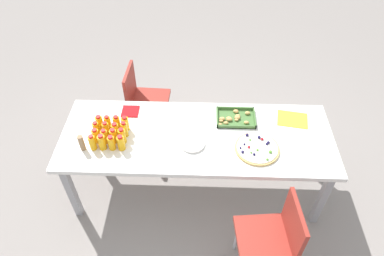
{
  "coord_description": "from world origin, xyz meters",
  "views": [
    {
      "loc": [
        0.03,
        -2.05,
        2.85
      ],
      "look_at": [
        -0.04,
        0.07,
        0.74
      ],
      "focal_mm": 32.73,
      "sensor_mm": 36.0,
      "label": 1
    }
  ],
  "objects_px": {
    "party_table": "(197,140)",
    "juice_bottle_15": "(125,124)",
    "chair_near_right": "(274,236)",
    "napkin_stack": "(130,111)",
    "juice_bottle_9": "(106,129)",
    "chair_far_left": "(143,97)",
    "juice_bottle_14": "(117,123)",
    "juice_bottle_5": "(105,136)",
    "juice_bottle_0": "(92,143)",
    "juice_bottle_2": "(111,143)",
    "juice_bottle_11": "(124,129)",
    "juice_bottle_1": "(102,142)",
    "juice_bottle_10": "(115,130)",
    "juice_bottle_12": "(100,123)",
    "juice_bottle_13": "(108,123)",
    "juice_bottle_4": "(96,136)",
    "paper_folder": "(292,119)",
    "juice_bottle_7": "(122,136)",
    "cardboard_tube": "(82,143)",
    "plate_stack": "(193,144)",
    "fruit_pizza": "(257,148)",
    "juice_bottle_6": "(114,136)",
    "juice_bottle_8": "(96,129)",
    "snack_tray": "(235,118)",
    "juice_bottle_3": "(121,143)"
  },
  "relations": [
    {
      "from": "party_table",
      "to": "juice_bottle_15",
      "type": "relative_size",
      "value": 15.85
    },
    {
      "from": "chair_near_right",
      "to": "napkin_stack",
      "type": "height_order",
      "value": "chair_near_right"
    },
    {
      "from": "juice_bottle_9",
      "to": "chair_far_left",
      "type": "bearing_deg",
      "value": 77.32
    },
    {
      "from": "juice_bottle_15",
      "to": "juice_bottle_14",
      "type": "bearing_deg",
      "value": 174.03
    },
    {
      "from": "party_table",
      "to": "juice_bottle_5",
      "type": "relative_size",
      "value": 16.56
    },
    {
      "from": "juice_bottle_0",
      "to": "juice_bottle_2",
      "type": "relative_size",
      "value": 1.06
    },
    {
      "from": "juice_bottle_5",
      "to": "juice_bottle_11",
      "type": "relative_size",
      "value": 0.92
    },
    {
      "from": "juice_bottle_1",
      "to": "juice_bottle_10",
      "type": "height_order",
      "value": "juice_bottle_1"
    },
    {
      "from": "juice_bottle_11",
      "to": "juice_bottle_12",
      "type": "height_order",
      "value": "juice_bottle_11"
    },
    {
      "from": "juice_bottle_12",
      "to": "juice_bottle_13",
      "type": "relative_size",
      "value": 1.06
    },
    {
      "from": "chair_near_right",
      "to": "juice_bottle_1",
      "type": "height_order",
      "value": "juice_bottle_1"
    },
    {
      "from": "juice_bottle_1",
      "to": "juice_bottle_4",
      "type": "bearing_deg",
      "value": 132.94
    },
    {
      "from": "chair_near_right",
      "to": "paper_folder",
      "type": "relative_size",
      "value": 3.19
    },
    {
      "from": "juice_bottle_7",
      "to": "cardboard_tube",
      "type": "relative_size",
      "value": 1.05
    },
    {
      "from": "plate_stack",
      "to": "paper_folder",
      "type": "distance_m",
      "value": 0.93
    },
    {
      "from": "chair_near_right",
      "to": "juice_bottle_10",
      "type": "xyz_separation_m",
      "value": [
        -1.26,
        0.76,
        0.28
      ]
    },
    {
      "from": "party_table",
      "to": "napkin_stack",
      "type": "height_order",
      "value": "napkin_stack"
    },
    {
      "from": "juice_bottle_11",
      "to": "fruit_pizza",
      "type": "relative_size",
      "value": 0.42
    },
    {
      "from": "juice_bottle_2",
      "to": "juice_bottle_15",
      "type": "relative_size",
      "value": 0.97
    },
    {
      "from": "juice_bottle_4",
      "to": "juice_bottle_10",
      "type": "distance_m",
      "value": 0.16
    },
    {
      "from": "juice_bottle_5",
      "to": "juice_bottle_10",
      "type": "relative_size",
      "value": 1.0
    },
    {
      "from": "chair_far_left",
      "to": "juice_bottle_6",
      "type": "xyz_separation_m",
      "value": [
        -0.1,
        -0.84,
        0.29
      ]
    },
    {
      "from": "chair_far_left",
      "to": "juice_bottle_9",
      "type": "bearing_deg",
      "value": -10.07
    },
    {
      "from": "juice_bottle_7",
      "to": "paper_folder",
      "type": "height_order",
      "value": "juice_bottle_7"
    },
    {
      "from": "chair_far_left",
      "to": "juice_bottle_15",
      "type": "distance_m",
      "value": 0.75
    },
    {
      "from": "juice_bottle_4",
      "to": "juice_bottle_8",
      "type": "height_order",
      "value": "juice_bottle_8"
    },
    {
      "from": "party_table",
      "to": "juice_bottle_2",
      "type": "distance_m",
      "value": 0.72
    },
    {
      "from": "fruit_pizza",
      "to": "paper_folder",
      "type": "distance_m",
      "value": 0.5
    },
    {
      "from": "juice_bottle_8",
      "to": "napkin_stack",
      "type": "xyz_separation_m",
      "value": [
        0.23,
        0.3,
        -0.06
      ]
    },
    {
      "from": "juice_bottle_5",
      "to": "juice_bottle_6",
      "type": "relative_size",
      "value": 0.99
    },
    {
      "from": "juice_bottle_2",
      "to": "snack_tray",
      "type": "xyz_separation_m",
      "value": [
        1.01,
        0.38,
        -0.05
      ]
    },
    {
      "from": "juice_bottle_5",
      "to": "snack_tray",
      "type": "xyz_separation_m",
      "value": [
        1.08,
        0.31,
        -0.05
      ]
    },
    {
      "from": "chair_near_right",
      "to": "napkin_stack",
      "type": "relative_size",
      "value": 5.53
    },
    {
      "from": "juice_bottle_7",
      "to": "chair_near_right",
      "type": "bearing_deg",
      "value": -29.93
    },
    {
      "from": "party_table",
      "to": "juice_bottle_6",
      "type": "height_order",
      "value": "juice_bottle_6"
    },
    {
      "from": "juice_bottle_3",
      "to": "juice_bottle_12",
      "type": "distance_m",
      "value": 0.31
    },
    {
      "from": "chair_near_right",
      "to": "juice_bottle_5",
      "type": "relative_size",
      "value": 5.97
    },
    {
      "from": "juice_bottle_12",
      "to": "juice_bottle_15",
      "type": "relative_size",
      "value": 1.02
    },
    {
      "from": "juice_bottle_4",
      "to": "juice_bottle_7",
      "type": "distance_m",
      "value": 0.22
    },
    {
      "from": "paper_folder",
      "to": "juice_bottle_14",
      "type": "bearing_deg",
      "value": -173.84
    },
    {
      "from": "juice_bottle_13",
      "to": "juice_bottle_14",
      "type": "height_order",
      "value": "juice_bottle_14"
    },
    {
      "from": "juice_bottle_15",
      "to": "napkin_stack",
      "type": "height_order",
      "value": "juice_bottle_15"
    },
    {
      "from": "juice_bottle_1",
      "to": "fruit_pizza",
      "type": "bearing_deg",
      "value": 1.23
    },
    {
      "from": "juice_bottle_13",
      "to": "chair_far_left",
      "type": "bearing_deg",
      "value": 75.54
    },
    {
      "from": "chair_near_right",
      "to": "juice_bottle_11",
      "type": "bearing_deg",
      "value": 51.78
    },
    {
      "from": "napkin_stack",
      "to": "juice_bottle_5",
      "type": "bearing_deg",
      "value": -110.91
    },
    {
      "from": "juice_bottle_7",
      "to": "fruit_pizza",
      "type": "height_order",
      "value": "juice_bottle_7"
    },
    {
      "from": "fruit_pizza",
      "to": "juice_bottle_7",
      "type": "bearing_deg",
      "value": 177.6
    },
    {
      "from": "chair_near_right",
      "to": "napkin_stack",
      "type": "xyz_separation_m",
      "value": [
        -1.19,
        1.06,
        0.23
      ]
    },
    {
      "from": "juice_bottle_2",
      "to": "juice_bottle_3",
      "type": "distance_m",
      "value": 0.08
    }
  ]
}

